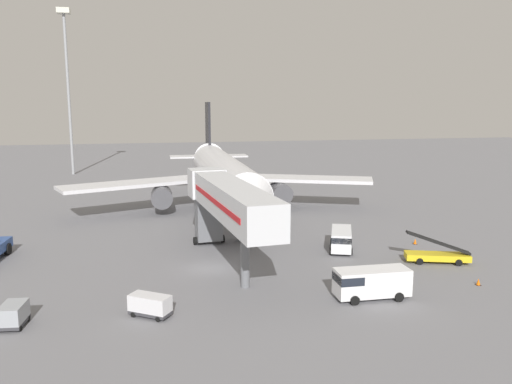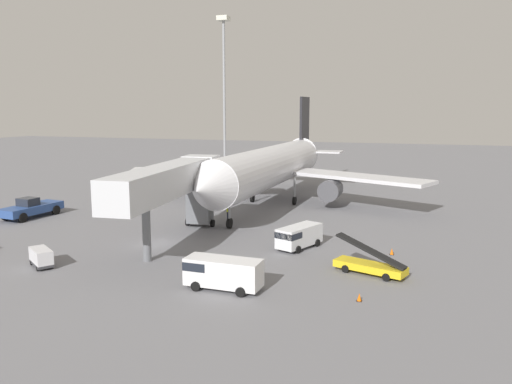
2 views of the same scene
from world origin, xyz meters
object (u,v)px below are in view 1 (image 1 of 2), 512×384
service_van_far_center (341,239)px  baggage_cart_mid_right (150,305)px  ground_crew_worker_foreground (218,224)px  airplane_at_gate (222,174)px  safety_cone_bravo (415,241)px  belt_loader_truck (437,255)px  safety_cone_alpha (478,282)px  apron_light_mast (67,65)px  jet_bridge (225,200)px  baggage_cart_far_left (13,314)px  service_van_rear_right (370,282)px

service_van_far_center → baggage_cart_mid_right: service_van_far_center is taller
baggage_cart_mid_right → ground_crew_worker_foreground: bearing=70.1°
ground_crew_worker_foreground → airplane_at_gate: bearing=78.3°
airplane_at_gate → safety_cone_bravo: (16.67, -19.49, -4.77)m
belt_loader_truck → service_van_far_center: (-6.95, 5.45, 0.44)m
airplane_at_gate → ground_crew_worker_foreground: size_ratio=24.44×
service_van_far_center → safety_cone_alpha: 13.31m
belt_loader_truck → safety_cone_alpha: bearing=-90.8°
service_van_far_center → baggage_cart_mid_right: (-18.36, -11.78, -0.36)m
safety_cone_alpha → baggage_cart_mid_right: bearing=-179.0°
service_van_far_center → apron_light_mast: 74.13m
ground_crew_worker_foreground → safety_cone_bravo: ground_crew_worker_foreground is taller
apron_light_mast → safety_cone_alpha: bearing=-62.4°
belt_loader_truck → service_van_far_center: belt_loader_truck is taller
airplane_at_gate → jet_bridge: bearing=-98.2°
belt_loader_truck → baggage_cart_mid_right: size_ratio=1.95×
jet_bridge → ground_crew_worker_foreground: 12.36m
baggage_cart_far_left → safety_cone_bravo: baggage_cart_far_left is taller
belt_loader_truck → safety_cone_bravo: size_ratio=10.09×
baggage_cart_mid_right → safety_cone_bravo: size_ratio=5.17×
belt_loader_truck → jet_bridge: bearing=168.6°
airplane_at_gate → service_van_far_center: bearing=-67.2°
airplane_at_gate → baggage_cart_mid_right: bearing=-107.3°
service_van_rear_right → baggage_cart_mid_right: (-15.68, 0.25, -0.45)m
safety_cone_alpha → apron_light_mast: size_ratio=0.02×
ground_crew_worker_foreground → apron_light_mast: 61.66m
belt_loader_truck → airplane_at_gate: bearing=121.1°
airplane_at_gate → apron_light_mast: size_ratio=1.37×
service_van_far_center → safety_cone_alpha: service_van_far_center is taller
belt_loader_truck → ground_crew_worker_foreground: belt_loader_truck is taller
belt_loader_truck → ground_crew_worker_foreground: 23.14m
belt_loader_truck → baggage_cart_mid_right: 26.09m
jet_bridge → belt_loader_truck: jet_bridge is taller
service_van_rear_right → baggage_cart_far_left: (-24.19, 0.52, -0.43)m
apron_light_mast → service_van_rear_right: bearing=-68.6°
ground_crew_worker_foreground → service_van_rear_right: bearing=-69.9°
airplane_at_gate → service_van_rear_right: (5.76, -32.07, -3.79)m
service_van_rear_right → safety_cone_alpha: 9.62m
service_van_far_center → safety_cone_bravo: size_ratio=9.18×
service_van_far_center → baggage_cart_mid_right: size_ratio=1.78×
airplane_at_gate → service_van_rear_right: bearing=-79.8°
service_van_far_center → belt_loader_truck: bearing=-38.1°
belt_loader_truck → apron_light_mast: (-39.27, 68.95, 20.91)m
jet_bridge → belt_loader_truck: 19.56m
airplane_at_gate → baggage_cart_mid_right: 33.60m
airplane_at_gate → baggage_cart_far_left: airplane_at_gate is taller
ground_crew_worker_foreground → safety_cone_bravo: 20.92m
ground_crew_worker_foreground → apron_light_mast: apron_light_mast is taller
jet_bridge → baggage_cart_mid_right: (-6.78, -10.07, -4.95)m
baggage_cart_far_left → safety_cone_bravo: (35.10, 12.05, -0.55)m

